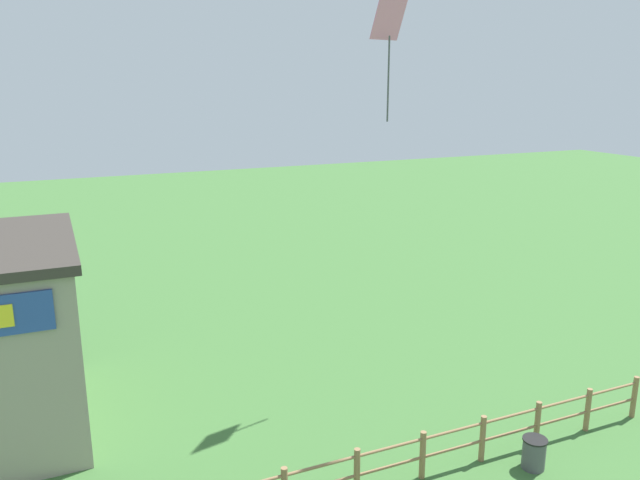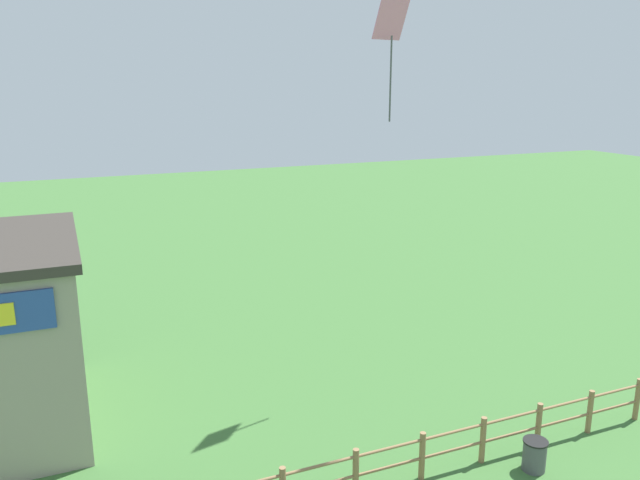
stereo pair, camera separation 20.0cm
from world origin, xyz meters
name	(u,v)px [view 2 (the right image)]	position (x,y,z in m)	size (l,w,h in m)	color
wooden_fence	(356,471)	(0.00, 7.96, 0.66)	(16.95, 0.14, 1.18)	olive
trash_bin	(534,455)	(4.30, 7.23, 0.38)	(0.58, 0.58, 0.76)	#4C4C51
kite_pink_diamond	(392,25)	(3.32, 12.85, 10.33)	(1.09, 0.72, 3.50)	pink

